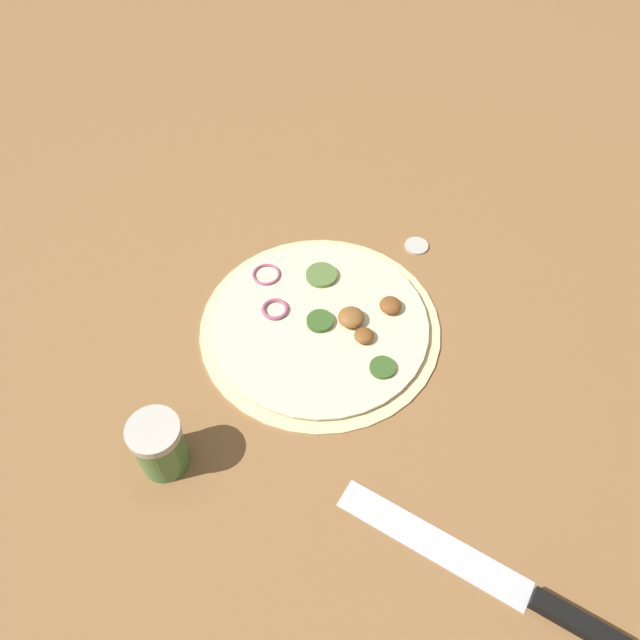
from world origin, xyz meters
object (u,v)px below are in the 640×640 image
at_px(pizza, 322,324).
at_px(knife, 521,592).
at_px(loose_cap, 417,245).
at_px(spice_jar, 159,445).

height_order(pizza, knife, pizza).
height_order(knife, loose_cap, knife).
height_order(pizza, loose_cap, pizza).
bearing_deg(spice_jar, knife, 138.25).
bearing_deg(pizza, knife, 99.75).
xyz_separation_m(pizza, loose_cap, (-0.20, -0.09, -0.00)).
bearing_deg(loose_cap, spice_jar, 25.85).
bearing_deg(knife, pizza, -28.31).
bearing_deg(pizza, loose_cap, -154.58).
bearing_deg(pizza, spice_jar, 26.19).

